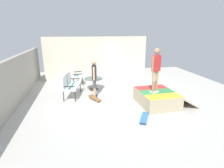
{
  "coord_description": "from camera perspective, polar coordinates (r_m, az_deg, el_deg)",
  "views": [
    {
      "loc": [
        -6.69,
        1.54,
        2.79
      ],
      "look_at": [
        0.06,
        0.27,
        0.7
      ],
      "focal_mm": 28.47,
      "sensor_mm": 36.0,
      "label": 1
    }
  ],
  "objects": [
    {
      "name": "patio_bench",
      "position": [
        7.83,
        -13.54,
        0.33
      ],
      "size": [
        1.33,
        0.78,
        1.02
      ],
      "color": "black",
      "rests_on": "ground_plane"
    },
    {
      "name": "person_skater",
      "position": [
        6.64,
        13.95,
        5.19
      ],
      "size": [
        0.35,
        0.42,
        1.64
      ],
      "color": "silver",
      "rests_on": "skate_ramp"
    },
    {
      "name": "back_wall_cinderblock",
      "position": [
        7.37,
        -29.71,
        -0.16
      ],
      "size": [
        9.0,
        0.2,
        1.81
      ],
      "color": "#9E998E",
      "rests_on": "ground_plane"
    },
    {
      "name": "skateboard_spare",
      "position": [
        5.93,
        10.31,
        -10.51
      ],
      "size": [
        0.8,
        0.54,
        0.1
      ],
      "color": "#3372B2",
      "rests_on": "ground_plane"
    },
    {
      "name": "person_watching",
      "position": [
        7.51,
        -5.71,
        2.65
      ],
      "size": [
        0.47,
        0.28,
        1.63
      ],
      "color": "navy",
      "rests_on": "ground_plane"
    },
    {
      "name": "ground_plane",
      "position": [
        7.43,
        2.16,
        -5.56
      ],
      "size": [
        12.0,
        12.0,
        0.1
      ],
      "primitive_type": "cube",
      "color": "beige"
    },
    {
      "name": "house_facade",
      "position": [
        10.66,
        -4.91,
        8.39
      ],
      "size": [
        0.23,
        6.0,
        2.44
      ],
      "color": "beige",
      "rests_on": "ground_plane"
    },
    {
      "name": "skateboard_by_bench",
      "position": [
        7.42,
        -5.63,
        -4.53
      ],
      "size": [
        0.81,
        0.53,
        0.1
      ],
      "color": "brown",
      "rests_on": "ground_plane"
    },
    {
      "name": "patio_chair_near_house",
      "position": [
        9.48,
        -11.68,
        3.3
      ],
      "size": [
        0.66,
        0.59,
        1.02
      ],
      "color": "black",
      "rests_on": "ground_plane"
    },
    {
      "name": "patio_table",
      "position": [
        8.62,
        -5.93,
        0.78
      ],
      "size": [
        0.9,
        0.9,
        0.57
      ],
      "color": "black",
      "rests_on": "ground_plane"
    },
    {
      "name": "skate_ramp",
      "position": [
        7.13,
        14.26,
        -4.3
      ],
      "size": [
        1.67,
        2.1,
        0.54
      ],
      "color": "tan",
      "rests_on": "ground_plane"
    }
  ]
}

